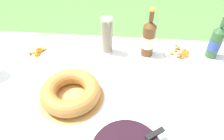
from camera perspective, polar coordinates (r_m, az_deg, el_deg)
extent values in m
cube|color=brown|center=(1.10, -1.24, -8.33)|extent=(1.81, 1.17, 0.03)
cylinder|color=brown|center=(1.96, -24.73, -0.93)|extent=(0.06, 0.06, 0.70)
cylinder|color=brown|center=(1.88, 27.50, -4.10)|extent=(0.06, 0.06, 0.70)
cube|color=white|center=(1.08, -1.26, -7.66)|extent=(1.82, 1.18, 0.00)
cube|color=white|center=(1.56, 1.10, 7.69)|extent=(1.82, 0.00, 0.10)
cube|color=black|center=(0.90, 12.20, -17.35)|extent=(0.09, 0.07, 0.01)
cylinder|color=tan|center=(1.10, -11.42, -7.60)|extent=(0.34, 0.34, 0.01)
torus|color=#AD7033|center=(1.06, -11.75, -6.01)|extent=(0.31, 0.31, 0.09)
cylinder|color=beige|center=(1.35, -1.36, 6.93)|extent=(0.07, 0.07, 0.09)
cylinder|color=beige|center=(1.34, -1.37, 7.38)|extent=(0.07, 0.07, 0.09)
cylinder|color=beige|center=(1.33, -1.38, 7.84)|extent=(0.07, 0.07, 0.09)
cylinder|color=beige|center=(1.33, -1.39, 8.30)|extent=(0.07, 0.07, 0.09)
cylinder|color=beige|center=(1.32, -1.40, 8.77)|extent=(0.07, 0.07, 0.09)
cylinder|color=beige|center=(1.31, -1.41, 9.25)|extent=(0.07, 0.07, 0.09)
cylinder|color=beige|center=(1.31, -1.42, 9.73)|extent=(0.07, 0.07, 0.09)
cylinder|color=beige|center=(1.30, -1.43, 10.21)|extent=(0.07, 0.07, 0.09)
cylinder|color=beige|center=(1.29, -1.44, 10.70)|extent=(0.07, 0.07, 0.09)
cylinder|color=beige|center=(1.29, -1.45, 11.20)|extent=(0.07, 0.07, 0.09)
cylinder|color=beige|center=(1.28, -1.46, 11.70)|extent=(0.07, 0.07, 0.09)
cylinder|color=beige|center=(1.27, -1.47, 12.20)|extent=(0.07, 0.07, 0.09)
cylinder|color=beige|center=(1.27, -1.48, 12.71)|extent=(0.07, 0.07, 0.09)
torus|color=beige|center=(1.24, -1.52, 14.62)|extent=(0.07, 0.07, 0.01)
cylinder|color=#2D562D|center=(1.44, 27.28, 6.54)|extent=(0.07, 0.07, 0.18)
cylinder|color=#334C93|center=(1.44, 27.24, 6.42)|extent=(0.08, 0.08, 0.07)
cone|color=#2D562D|center=(1.39, 28.70, 10.20)|extent=(0.07, 0.07, 0.04)
cylinder|color=#2D562D|center=(1.37, 29.40, 11.96)|extent=(0.03, 0.03, 0.07)
cylinder|color=brown|center=(1.32, 10.26, 8.22)|extent=(0.08, 0.08, 0.21)
cylinder|color=beige|center=(1.32, 10.24, 8.07)|extent=(0.08, 0.08, 0.08)
cone|color=brown|center=(1.25, 10.95, 12.88)|extent=(0.08, 0.08, 0.04)
cylinder|color=brown|center=(1.23, 11.26, 14.92)|extent=(0.03, 0.03, 0.06)
cylinder|color=gold|center=(1.21, 11.52, 16.62)|extent=(0.03, 0.03, 0.02)
cylinder|color=white|center=(1.45, -20.05, 4.71)|extent=(0.21, 0.21, 0.01)
torus|color=white|center=(1.44, -20.12, 4.96)|extent=(0.20, 0.20, 0.01)
cone|color=orange|center=(1.42, -20.10, 5.75)|extent=(0.04, 0.05, 0.04)
cone|color=#AC4C11|center=(1.42, -20.66, 4.58)|extent=(0.06, 0.06, 0.04)
cone|color=#A85D0A|center=(1.44, -20.13, 5.38)|extent=(0.04, 0.03, 0.03)
cone|color=#B04D1A|center=(1.43, -22.35, 4.60)|extent=(0.03, 0.03, 0.03)
cone|color=#AA6409|center=(1.40, -20.51, 4.25)|extent=(0.05, 0.06, 0.05)
cone|color=#B3681B|center=(1.45, -18.70, 5.96)|extent=(0.05, 0.05, 0.04)
cone|color=orange|center=(1.44, -21.66, 4.75)|extent=(0.04, 0.04, 0.03)
cone|color=#BC620A|center=(1.41, -20.45, 4.87)|extent=(0.04, 0.05, 0.03)
cone|color=#A95A1A|center=(1.43, -20.31, 5.60)|extent=(0.05, 0.06, 0.04)
cone|color=#A65E0A|center=(1.43, -20.26, 5.57)|extent=(0.04, 0.04, 0.03)
cylinder|color=white|center=(1.42, 18.53, 4.37)|extent=(0.21, 0.21, 0.01)
torus|color=white|center=(1.41, 18.60, 4.62)|extent=(0.20, 0.20, 0.01)
cone|color=#AA6C1C|center=(1.43, 19.70, 5.56)|extent=(0.04, 0.04, 0.03)
cone|color=#C6781F|center=(1.44, 20.55, 5.33)|extent=(0.05, 0.05, 0.03)
cone|color=#CA5E16|center=(1.40, 19.52, 4.88)|extent=(0.04, 0.04, 0.05)
cone|color=#B04B12|center=(1.37, 18.68, 4.40)|extent=(0.05, 0.05, 0.04)
cone|color=#B65811|center=(1.41, 17.80, 5.79)|extent=(0.03, 0.03, 0.03)
cone|color=#BB641D|center=(1.37, 19.44, 3.92)|extent=(0.04, 0.04, 0.03)
cone|color=#AC4F0E|center=(1.45, 18.56, 6.19)|extent=(0.05, 0.05, 0.04)
cone|color=#C96016|center=(1.39, 20.42, 4.38)|extent=(0.05, 0.05, 0.04)
cone|color=#B6480F|center=(1.44, 20.08, 5.42)|extent=(0.04, 0.04, 0.04)
cone|color=#BE761B|center=(1.39, 16.88, 4.78)|extent=(0.05, 0.05, 0.04)
cone|color=#BC480E|center=(1.44, 17.95, 6.73)|extent=(0.04, 0.05, 0.03)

